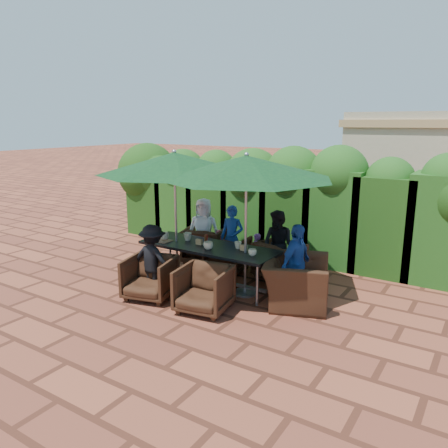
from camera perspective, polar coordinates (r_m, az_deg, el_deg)
The scene contains 31 objects.
ground at distance 8.28m, azimuth -1.14°, elevation -7.63°, with size 80.00×80.00×0.00m, color brown.
dining_table at distance 7.96m, azimuth -2.04°, elevation -3.35°, with size 2.61×0.90×0.75m.
umbrella_left at distance 8.01m, azimuth -6.49°, elevation 7.90°, with size 2.82×2.82×2.46m.
umbrella_right at distance 7.24m, azimuth 2.95°, elevation 7.41°, with size 2.93×2.93×2.46m.
chair_far_left at distance 9.31m, azimuth -2.53°, elevation -2.52°, with size 0.82×0.77×0.84m, color black.
chair_far_mid at distance 8.78m, azimuth 0.51°, elevation -3.68°, with size 0.76×0.71×0.78m, color black.
chair_far_right at distance 8.41m, azimuth 7.30°, elevation -4.50°, with size 0.78×0.73×0.80m, color black.
chair_near_left at distance 7.57m, azimuth -9.67°, elevation -6.65°, with size 0.77×0.72×0.80m, color black.
chair_near_right at distance 6.96m, azimuth -2.64°, elevation -8.21°, with size 0.78×0.73×0.81m, color black.
chair_end_right at distance 7.30m, azimuth 9.41°, elevation -6.47°, with size 1.16×0.76×1.02m, color black.
adult_far_left at distance 9.23m, azimuth -2.67°, elevation -0.91°, with size 0.69×0.41×1.39m, color white.
adult_far_mid at distance 8.79m, azimuth 1.04°, elevation -1.85°, with size 0.48×0.39×1.32m, color #1B4293.
adult_far_right at distance 8.32m, azimuth 7.08°, elevation -2.79°, with size 0.64×0.39×1.33m, color black.
adult_near_left at distance 7.68m, azimuth -9.27°, elevation -4.59°, with size 0.79×0.36×1.24m, color black.
adult_end_right at distance 7.25m, azimuth 9.38°, elevation -5.22°, with size 0.79×0.39×1.35m, color #1B4293.
child_left at distance 9.14m, azimuth -0.66°, elevation -3.10°, with size 0.27×0.22×0.75m, color #D74C65.
child_right at distance 8.72m, azimuth 4.26°, elevation -3.81°, with size 0.29×0.23×0.80m, color #984DA8.
pedestrian_a at distance 11.26m, azimuth 17.27°, elevation 2.16°, with size 1.68×0.60×1.80m, color #268C41.
pedestrian_b at distance 11.24m, azimuth 22.36°, elevation 1.08°, with size 0.74×0.45×1.55m, color #D74C65.
pedestrian_c at distance 10.89m, azimuth 26.58°, elevation 0.82°, with size 1.12×0.51×1.74m, color #9C9BA4.
cup_a at distance 8.39m, azimuth -7.83°, elevation -1.58°, with size 0.18×0.18×0.14m, color beige.
cup_b at distance 8.30m, azimuth -4.77°, elevation -1.65°, with size 0.16×0.16×0.15m, color beige.
cup_c at distance 7.70m, azimuth -2.07°, elevation -2.82°, with size 0.17×0.17×0.14m, color beige.
cup_d at distance 7.75m, azimuth 1.85°, elevation -2.77°, with size 0.13×0.13×0.13m, color beige.
cup_e at distance 7.35m, azimuth 3.73°, elevation -3.72°, with size 0.14×0.14×0.11m, color beige.
ketchup_bottle at distance 8.06m, azimuth -2.32°, elevation -1.97°, with size 0.04×0.04×0.17m, color #B20C0A.
sauce_bottle at distance 8.02m, azimuth -2.42°, elevation -2.05°, with size 0.04×0.04×0.17m, color #4C230C.
serving_tray at distance 8.32m, azimuth -8.09°, elevation -2.16°, with size 0.35×0.25×0.02m, color #936747.
number_block_left at distance 8.01m, azimuth -3.28°, elevation -2.35°, with size 0.12×0.06×0.10m, color tan.
number_block_right at distance 7.63m, azimuth 2.57°, elevation -3.11°, with size 0.12×0.06×0.10m, color tan.
hedge_wall at distance 9.96m, azimuth 5.35°, elevation 3.95°, with size 9.10×1.60×2.50m.
Camera 1 is at (4.31, -6.42, 2.94)m, focal length 35.00 mm.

